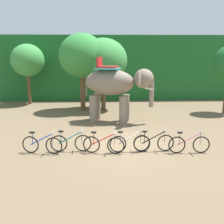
# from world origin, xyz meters

# --- Properties ---
(ground_plane) EXTENTS (80.00, 80.00, 0.00)m
(ground_plane) POSITION_xyz_m (0.00, 0.00, 0.00)
(ground_plane) COLOR brown
(foliage_hedge) EXTENTS (36.00, 6.00, 5.44)m
(foliage_hedge) POSITION_xyz_m (0.00, 14.78, 2.72)
(foliage_hedge) COLOR #1E6028
(foliage_hedge) RESTS_ON ground
(tree_center) EXTENTS (2.58, 2.58, 4.69)m
(tree_center) POSITION_xyz_m (-6.70, 10.40, 3.42)
(tree_center) COLOR brown
(tree_center) RESTS_ON ground
(tree_far_left) EXTENTS (3.15, 3.15, 5.33)m
(tree_far_left) POSITION_xyz_m (-2.31, 7.63, 3.80)
(tree_far_left) COLOR brown
(tree_far_left) RESTS_ON ground
(tree_far_right) EXTENTS (3.35, 3.35, 5.03)m
(tree_far_right) POSITION_xyz_m (-0.87, 7.99, 3.47)
(tree_far_right) COLOR brown
(tree_far_right) RESTS_ON ground
(elephant) EXTENTS (4.24, 2.63, 3.78)m
(elephant) POSITION_xyz_m (-0.22, 4.31, 2.20)
(elephant) COLOR gray
(elephant) RESTS_ON ground
(bike_blue) EXTENTS (1.69, 0.53, 0.92)m
(bike_blue) POSITION_xyz_m (-3.47, -0.92, 0.39)
(bike_blue) COLOR black
(bike_blue) RESTS_ON ground
(bike_teal) EXTENTS (1.71, 0.52, 0.92)m
(bike_teal) POSITION_xyz_m (-2.32, -0.73, 0.39)
(bike_teal) COLOR black
(bike_teal) RESTS_ON ground
(bike_red) EXTENTS (1.69, 0.52, 0.92)m
(bike_red) POSITION_xyz_m (-0.97, -1.01, 0.39)
(bike_red) COLOR black
(bike_red) RESTS_ON ground
(bike_white) EXTENTS (1.71, 0.52, 0.92)m
(bike_white) POSITION_xyz_m (0.12, -0.87, 0.39)
(bike_white) COLOR black
(bike_white) RESTS_ON ground
(bike_black) EXTENTS (1.71, 0.52, 0.92)m
(bike_black) POSITION_xyz_m (1.11, -0.86, 0.39)
(bike_black) COLOR black
(bike_black) RESTS_ON ground
(bike_pink) EXTENTS (1.71, 0.52, 0.92)m
(bike_pink) POSITION_xyz_m (2.52, -1.11, 0.39)
(bike_pink) COLOR black
(bike_pink) RESTS_ON ground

